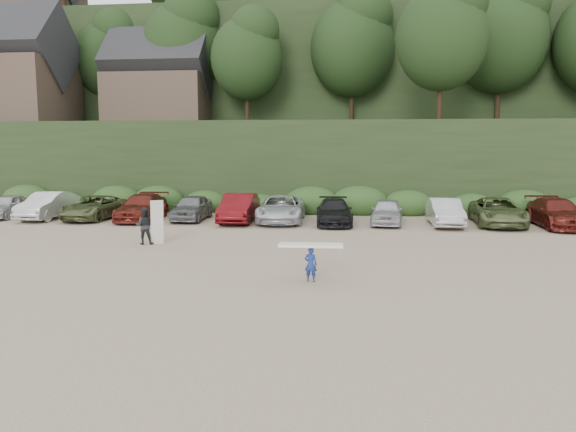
# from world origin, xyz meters

# --- Properties ---
(ground) EXTENTS (120.00, 120.00, 0.00)m
(ground) POSITION_xyz_m (0.00, 0.00, 0.00)
(ground) COLOR tan
(ground) RESTS_ON ground
(hillside_backdrop) EXTENTS (90.00, 41.50, 28.00)m
(hillside_backdrop) POSITION_xyz_m (-0.26, 35.93, 11.22)
(hillside_backdrop) COLOR black
(hillside_backdrop) RESTS_ON ground
(parked_cars) EXTENTS (34.03, 5.93, 1.62)m
(parked_cars) POSITION_xyz_m (-0.37, 10.05, 0.75)
(parked_cars) COLOR #B6B7BB
(parked_cars) RESTS_ON ground
(child_surfer) EXTENTS (2.11, 0.66, 1.26)m
(child_surfer) POSITION_xyz_m (2.74, -3.51, 0.85)
(child_surfer) COLOR navy
(child_surfer) RESTS_ON ground
(adult_surfer) EXTENTS (1.32, 0.77, 1.99)m
(adult_surfer) POSITION_xyz_m (-5.17, 2.40, 0.86)
(adult_surfer) COLOR black
(adult_surfer) RESTS_ON ground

